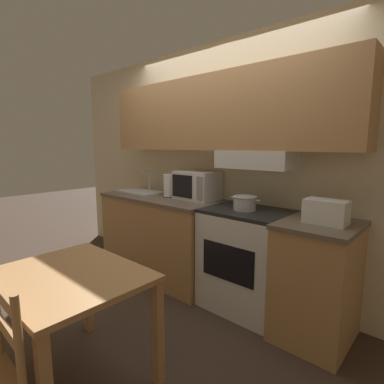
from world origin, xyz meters
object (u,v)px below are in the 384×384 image
at_px(stove_range, 246,259).
at_px(dining_table, 70,290).
at_px(cooking_pot, 245,203).
at_px(microwave, 197,185).
at_px(toaster, 326,212).
at_px(sink_basin, 141,191).
at_px(paper_towel_roll, 169,186).

distance_m(stove_range, dining_table, 1.54).
xyz_separation_m(cooking_pot, dining_table, (-0.32, -1.47, -0.38)).
distance_m(stove_range, microwave, 0.93).
xyz_separation_m(toaster, sink_basin, (-2.16, 0.01, -0.07)).
bearing_deg(sink_basin, microwave, 9.90).
bearing_deg(microwave, paper_towel_roll, -161.50).
height_order(toaster, paper_towel_roll, paper_towel_roll).
bearing_deg(paper_towel_roll, microwave, 18.50).
distance_m(cooking_pot, paper_towel_roll, 1.01).
distance_m(sink_basin, paper_towel_roll, 0.47).
height_order(toaster, sink_basin, sink_basin).
relative_size(toaster, dining_table, 0.33).
bearing_deg(paper_towel_roll, dining_table, -65.64).
relative_size(toaster, paper_towel_roll, 1.21).
bearing_deg(microwave, cooking_pot, -11.84).
height_order(stove_range, paper_towel_roll, paper_towel_roll).
distance_m(cooking_pot, dining_table, 1.55).
height_order(sink_basin, paper_towel_roll, sink_basin).
distance_m(paper_towel_roll, dining_table, 1.71).
xyz_separation_m(toaster, dining_table, (-1.02, -1.46, -0.40)).
distance_m(microwave, sink_basin, 0.81).
height_order(stove_range, cooking_pot, cooking_pot).
xyz_separation_m(microwave, sink_basin, (-0.79, -0.14, -0.13)).
distance_m(microwave, paper_towel_roll, 0.34).
relative_size(sink_basin, paper_towel_roll, 2.22).
height_order(stove_range, toaster, toaster).
height_order(sink_basin, dining_table, sink_basin).
relative_size(cooking_pot, toaster, 0.95).
bearing_deg(sink_basin, cooking_pot, -0.20).
bearing_deg(microwave, stove_range, -9.58).
relative_size(paper_towel_roll, dining_table, 0.28).
bearing_deg(stove_range, toaster, -2.64).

